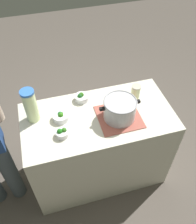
{
  "coord_description": "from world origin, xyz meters",
  "views": [
    {
      "loc": [
        0.37,
        1.32,
        2.43
      ],
      "look_at": [
        0.0,
        0.0,
        0.95
      ],
      "focal_mm": 39.29,
      "sensor_mm": 36.0,
      "label": 1
    }
  ],
  "objects_px": {
    "lemonade_pitcher": "(31,106)",
    "broccoli_bowl_front": "(61,116)",
    "cooking_pot": "(120,109)",
    "broccoli_bowl_back": "(81,97)",
    "mason_jar": "(136,92)",
    "broccoli_bowl_center": "(62,133)"
  },
  "relations": [
    {
      "from": "mason_jar",
      "to": "lemonade_pitcher",
      "type": "bearing_deg",
      "value": 0.72
    },
    {
      "from": "cooking_pot",
      "to": "broccoli_bowl_back",
      "type": "relative_size",
      "value": 2.8
    },
    {
      "from": "cooking_pot",
      "to": "mason_jar",
      "type": "xyz_separation_m",
      "value": [
        -0.22,
        -0.19,
        -0.04
      ]
    },
    {
      "from": "cooking_pot",
      "to": "broccoli_bowl_center",
      "type": "xyz_separation_m",
      "value": [
        0.49,
        0.06,
        -0.07
      ]
    },
    {
      "from": "lemonade_pitcher",
      "to": "broccoli_bowl_front",
      "type": "xyz_separation_m",
      "value": [
        -0.21,
        0.07,
        -0.12
      ]
    },
    {
      "from": "cooking_pot",
      "to": "broccoli_bowl_back",
      "type": "height_order",
      "value": "cooking_pot"
    },
    {
      "from": "mason_jar",
      "to": "broccoli_bowl_center",
      "type": "distance_m",
      "value": 0.75
    },
    {
      "from": "cooking_pot",
      "to": "broccoli_bowl_front",
      "type": "distance_m",
      "value": 0.49
    },
    {
      "from": "broccoli_bowl_front",
      "to": "mason_jar",
      "type": "bearing_deg",
      "value": -173.59
    },
    {
      "from": "broccoli_bowl_center",
      "to": "broccoli_bowl_front",
      "type": "bearing_deg",
      "value": -96.55
    },
    {
      "from": "broccoli_bowl_center",
      "to": "mason_jar",
      "type": "bearing_deg",
      "value": -160.45
    },
    {
      "from": "lemonade_pitcher",
      "to": "broccoli_bowl_front",
      "type": "bearing_deg",
      "value": 162.96
    },
    {
      "from": "lemonade_pitcher",
      "to": "cooking_pot",
      "type": "bearing_deg",
      "value": 165.26
    },
    {
      "from": "lemonade_pitcher",
      "to": "broccoli_bowl_center",
      "type": "height_order",
      "value": "lemonade_pitcher"
    },
    {
      "from": "broccoli_bowl_front",
      "to": "lemonade_pitcher",
      "type": "bearing_deg",
      "value": -17.04
    },
    {
      "from": "broccoli_bowl_front",
      "to": "cooking_pot",
      "type": "bearing_deg",
      "value": 166.33
    },
    {
      "from": "lemonade_pitcher",
      "to": "broccoli_bowl_back",
      "type": "bearing_deg",
      "value": -165.98
    },
    {
      "from": "mason_jar",
      "to": "broccoli_bowl_back",
      "type": "distance_m",
      "value": 0.48
    },
    {
      "from": "lemonade_pitcher",
      "to": "mason_jar",
      "type": "relative_size",
      "value": 2.35
    },
    {
      "from": "broccoli_bowl_center",
      "to": "broccoli_bowl_back",
      "type": "xyz_separation_m",
      "value": [
        -0.23,
        -0.35,
        0.0
      ]
    },
    {
      "from": "broccoli_bowl_back",
      "to": "cooking_pot",
      "type": "bearing_deg",
      "value": 131.55
    },
    {
      "from": "lemonade_pitcher",
      "to": "broccoli_bowl_back",
      "type": "xyz_separation_m",
      "value": [
        -0.43,
        -0.11,
        -0.12
      ]
    }
  ]
}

